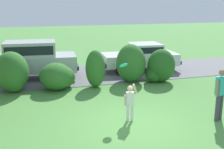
# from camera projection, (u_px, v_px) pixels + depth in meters

# --- Properties ---
(ground_plane) EXTENTS (80.00, 80.00, 0.00)m
(ground_plane) POSITION_uv_depth(u_px,v_px,m) (132.00, 125.00, 9.22)
(ground_plane) COLOR #518E42
(driveway_strip) EXTENTS (28.00, 4.40, 0.02)m
(driveway_strip) POSITION_uv_depth(u_px,v_px,m) (88.00, 74.00, 15.60)
(driveway_strip) COLOR slate
(driveway_strip) RESTS_ON ground
(shrub_near_tree) EXTENTS (1.48, 1.66, 1.77)m
(shrub_near_tree) POSITION_uv_depth(u_px,v_px,m) (12.00, 74.00, 12.49)
(shrub_near_tree) COLOR #33702B
(shrub_near_tree) RESTS_ON ground
(shrub_centre_left) EXTENTS (1.62, 1.55, 1.21)m
(shrub_centre_left) POSITION_uv_depth(u_px,v_px,m) (58.00, 77.00, 12.92)
(shrub_centre_left) COLOR #33702B
(shrub_centre_left) RESTS_ON ground
(shrub_centre) EXTENTS (0.90, 0.96, 1.73)m
(shrub_centre) POSITION_uv_depth(u_px,v_px,m) (95.00, 69.00, 13.15)
(shrub_centre) COLOR #33702B
(shrub_centre) RESTS_ON ground
(shrub_centre_right) EXTENTS (1.42, 1.52, 1.87)m
(shrub_centre_right) POSITION_uv_depth(u_px,v_px,m) (131.00, 64.00, 14.01)
(shrub_centre_right) COLOR #33702B
(shrub_centre_right) RESTS_ON ground
(shrub_far_end) EXTENTS (1.47, 1.26, 1.62)m
(shrub_far_end) POSITION_uv_depth(u_px,v_px,m) (160.00, 67.00, 14.06)
(shrub_far_end) COLOR #286023
(shrub_far_end) RESTS_ON ground
(parked_sedan) EXTENTS (4.50, 2.30, 1.56)m
(parked_sedan) POSITION_uv_depth(u_px,v_px,m) (141.00, 56.00, 16.35)
(parked_sedan) COLOR white
(parked_sedan) RESTS_ON ground
(parked_suv) EXTENTS (4.82, 2.36, 1.92)m
(parked_suv) POSITION_uv_depth(u_px,v_px,m) (31.00, 58.00, 14.56)
(parked_suv) COLOR silver
(parked_suv) RESTS_ON ground
(child_thrower) EXTENTS (0.47, 0.23, 1.29)m
(child_thrower) POSITION_uv_depth(u_px,v_px,m) (130.00, 100.00, 9.39)
(child_thrower) COLOR white
(child_thrower) RESTS_ON ground
(frisbee) EXTENTS (0.30, 0.25, 0.22)m
(frisbee) POSITION_uv_depth(u_px,v_px,m) (123.00, 65.00, 9.66)
(frisbee) COLOR #1EB7B2
(adult_onlooker) EXTENTS (0.49, 0.35, 1.74)m
(adult_onlooker) POSITION_uv_depth(u_px,v_px,m) (220.00, 92.00, 9.38)
(adult_onlooker) COLOR #3F3F4C
(adult_onlooker) RESTS_ON ground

